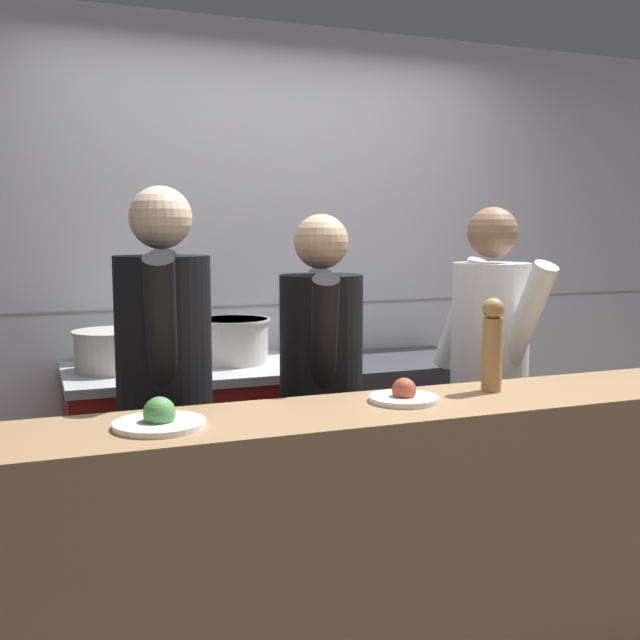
{
  "coord_description": "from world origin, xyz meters",
  "views": [
    {
      "loc": [
        -1.2,
        -2.3,
        1.53
      ],
      "look_at": [
        -0.02,
        0.74,
        1.15
      ],
      "focal_mm": 42.0,
      "sensor_mm": 36.0,
      "label": 1
    }
  ],
  "objects_px": {
    "plated_dish_appetiser": "(404,396)",
    "chef_head_cook": "(165,394)",
    "sauce_pot": "(232,339)",
    "plated_dish_main": "(160,420)",
    "chef_line": "(489,375)",
    "oven_range": "(187,463)",
    "stock_pot": "(112,349)",
    "chef_sous": "(321,395)",
    "pepper_mill": "(492,343)"
  },
  "relations": [
    {
      "from": "sauce_pot",
      "to": "pepper_mill",
      "type": "height_order",
      "value": "pepper_mill"
    },
    {
      "from": "oven_range",
      "to": "stock_pot",
      "type": "distance_m",
      "value": 0.64
    },
    {
      "from": "sauce_pot",
      "to": "plated_dish_main",
      "type": "distance_m",
      "value": 1.43
    },
    {
      "from": "stock_pot",
      "to": "chef_head_cook",
      "type": "bearing_deg",
      "value": -80.79
    },
    {
      "from": "stock_pot",
      "to": "plated_dish_appetiser",
      "type": "xyz_separation_m",
      "value": [
        0.8,
        -1.26,
        -0.01
      ]
    },
    {
      "from": "oven_range",
      "to": "chef_line",
      "type": "relative_size",
      "value": 0.66
    },
    {
      "from": "stock_pot",
      "to": "chef_line",
      "type": "relative_size",
      "value": 0.21
    },
    {
      "from": "sauce_pot",
      "to": "chef_line",
      "type": "relative_size",
      "value": 0.22
    },
    {
      "from": "sauce_pot",
      "to": "chef_sous",
      "type": "bearing_deg",
      "value": -76.84
    },
    {
      "from": "plated_dish_appetiser",
      "to": "chef_head_cook",
      "type": "distance_m",
      "value": 0.89
    },
    {
      "from": "pepper_mill",
      "to": "chef_sous",
      "type": "distance_m",
      "value": 0.73
    },
    {
      "from": "chef_head_cook",
      "to": "chef_sous",
      "type": "height_order",
      "value": "chef_head_cook"
    },
    {
      "from": "oven_range",
      "to": "chef_line",
      "type": "distance_m",
      "value": 1.45
    },
    {
      "from": "stock_pot",
      "to": "chef_head_cook",
      "type": "relative_size",
      "value": 0.2
    },
    {
      "from": "stock_pot",
      "to": "chef_sous",
      "type": "height_order",
      "value": "chef_sous"
    },
    {
      "from": "plated_dish_main",
      "to": "chef_sous",
      "type": "relative_size",
      "value": 0.17
    },
    {
      "from": "plated_dish_main",
      "to": "chef_line",
      "type": "distance_m",
      "value": 1.65
    },
    {
      "from": "oven_range",
      "to": "stock_pot",
      "type": "relative_size",
      "value": 3.11
    },
    {
      "from": "plated_dish_main",
      "to": "plated_dish_appetiser",
      "type": "height_order",
      "value": "plated_dish_main"
    },
    {
      "from": "sauce_pot",
      "to": "stock_pot",
      "type": "bearing_deg",
      "value": -177.59
    },
    {
      "from": "chef_line",
      "to": "plated_dish_appetiser",
      "type": "bearing_deg",
      "value": -149.71
    },
    {
      "from": "plated_dish_main",
      "to": "chef_line",
      "type": "bearing_deg",
      "value": 22.34
    },
    {
      "from": "chef_head_cook",
      "to": "oven_range",
      "type": "bearing_deg",
      "value": 84.46
    },
    {
      "from": "sauce_pot",
      "to": "chef_head_cook",
      "type": "distance_m",
      "value": 0.85
    },
    {
      "from": "oven_range",
      "to": "chef_sous",
      "type": "height_order",
      "value": "chef_sous"
    },
    {
      "from": "chef_head_cook",
      "to": "sauce_pot",
      "type": "bearing_deg",
      "value": 69.67
    },
    {
      "from": "chef_sous",
      "to": "chef_line",
      "type": "xyz_separation_m",
      "value": [
        0.8,
        0.04,
        0.02
      ]
    },
    {
      "from": "sauce_pot",
      "to": "plated_dish_main",
      "type": "xyz_separation_m",
      "value": [
        -0.56,
        -1.32,
        -0.03
      ]
    },
    {
      "from": "plated_dish_appetiser",
      "to": "chef_line",
      "type": "height_order",
      "value": "chef_line"
    },
    {
      "from": "oven_range",
      "to": "chef_sous",
      "type": "xyz_separation_m",
      "value": [
        0.41,
        -0.69,
        0.43
      ]
    },
    {
      "from": "sauce_pot",
      "to": "chef_head_cook",
      "type": "bearing_deg",
      "value": -121.36
    },
    {
      "from": "oven_range",
      "to": "plated_dish_main",
      "type": "xyz_separation_m",
      "value": [
        -0.32,
        -1.28,
        0.54
      ]
    },
    {
      "from": "stock_pot",
      "to": "plated_dish_main",
      "type": "xyz_separation_m",
      "value": [
        0.0,
        -1.3,
        -0.01
      ]
    },
    {
      "from": "oven_range",
      "to": "plated_dish_appetiser",
      "type": "bearing_deg",
      "value": -68.75
    },
    {
      "from": "chef_line",
      "to": "stock_pot",
      "type": "bearing_deg",
      "value": 147.61
    },
    {
      "from": "pepper_mill",
      "to": "chef_head_cook",
      "type": "distance_m",
      "value": 1.19
    },
    {
      "from": "oven_range",
      "to": "pepper_mill",
      "type": "relative_size",
      "value": 3.28
    },
    {
      "from": "oven_range",
      "to": "stock_pot",
      "type": "bearing_deg",
      "value": 177.64
    },
    {
      "from": "plated_dish_appetiser",
      "to": "pepper_mill",
      "type": "relative_size",
      "value": 0.7
    },
    {
      "from": "plated_dish_appetiser",
      "to": "oven_range",
      "type": "bearing_deg",
      "value": 111.25
    },
    {
      "from": "plated_dish_appetiser",
      "to": "sauce_pot",
      "type": "bearing_deg",
      "value": 100.9
    },
    {
      "from": "chef_sous",
      "to": "plated_dish_appetiser",
      "type": "bearing_deg",
      "value": -64.06
    },
    {
      "from": "oven_range",
      "to": "sauce_pot",
      "type": "height_order",
      "value": "sauce_pot"
    },
    {
      "from": "stock_pot",
      "to": "chef_line",
      "type": "height_order",
      "value": "chef_line"
    },
    {
      "from": "plated_dish_appetiser",
      "to": "chef_sous",
      "type": "distance_m",
      "value": 0.57
    },
    {
      "from": "stock_pot",
      "to": "plated_dish_appetiser",
      "type": "height_order",
      "value": "stock_pot"
    },
    {
      "from": "chef_head_cook",
      "to": "chef_sous",
      "type": "bearing_deg",
      "value": 10.87
    },
    {
      "from": "plated_dish_main",
      "to": "chef_line",
      "type": "relative_size",
      "value": 0.16
    },
    {
      "from": "plated_dish_appetiser",
      "to": "pepper_mill",
      "type": "distance_m",
      "value": 0.39
    },
    {
      "from": "pepper_mill",
      "to": "stock_pot",
      "type": "bearing_deg",
      "value": 133.56
    }
  ]
}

